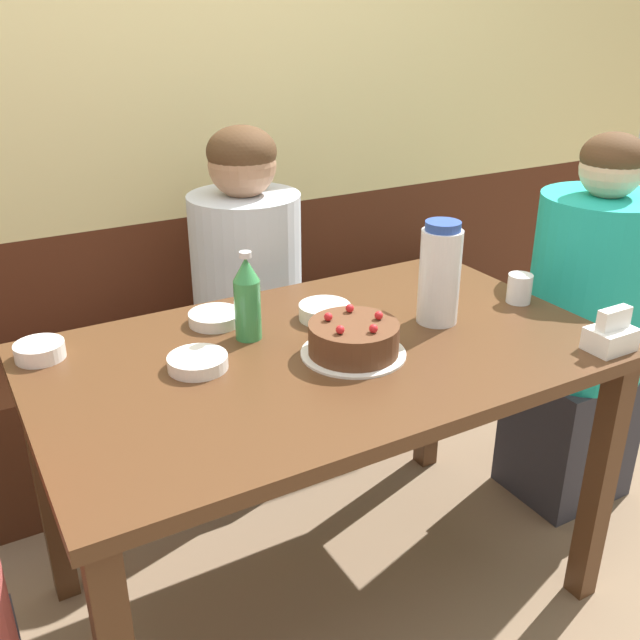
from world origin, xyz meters
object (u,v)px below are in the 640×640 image
at_px(soju_bottle, 247,298).
at_px(glass_water_tall, 519,288).
at_px(person_pale_blue_shirt, 584,332).
at_px(bowl_side_dish, 215,318).
at_px(napkin_holder, 611,335).
at_px(bowl_sauce_shallow, 198,362).
at_px(bowl_rice_small, 40,351).
at_px(birthday_cake, 354,339).
at_px(person_teal_shirt, 249,312).
at_px(bench_seat, 209,391).
at_px(water_pitcher, 440,274).
at_px(bowl_soup_white, 325,312).

relative_size(soju_bottle, glass_water_tall, 2.80).
bearing_deg(person_pale_blue_shirt, bowl_side_dish, -12.72).
height_order(napkin_holder, bowl_side_dish, napkin_holder).
bearing_deg(bowl_sauce_shallow, soju_bottle, 28.31).
xyz_separation_m(soju_bottle, bowl_rice_small, (-0.46, 0.14, -0.09)).
bearing_deg(napkin_holder, glass_water_tall, 85.91).
height_order(glass_water_tall, person_pale_blue_shirt, person_pale_blue_shirt).
height_order(birthday_cake, napkin_holder, napkin_holder).
relative_size(birthday_cake, soju_bottle, 1.12).
height_order(birthday_cake, bowl_rice_small, birthday_cake).
xyz_separation_m(person_teal_shirt, person_pale_blue_shirt, (0.84, -0.65, -0.00)).
height_order(bench_seat, water_pitcher, water_pitcher).
height_order(water_pitcher, bowl_side_dish, water_pitcher).
distance_m(soju_bottle, bowl_rice_small, 0.49).
bearing_deg(bowl_rice_small, soju_bottle, -16.57).
relative_size(bowl_rice_small, person_pale_blue_shirt, 0.10).
distance_m(birthday_cake, soju_bottle, 0.28).
bearing_deg(water_pitcher, bowl_soup_white, 147.34).
bearing_deg(bowl_soup_white, bowl_rice_small, 169.24).
xyz_separation_m(napkin_holder, person_teal_shirt, (-0.48, 1.00, -0.22)).
bearing_deg(bowl_rice_small, bowl_soup_white, -10.76).
height_order(soju_bottle, bowl_soup_white, soju_bottle).
bearing_deg(bowl_soup_white, bowl_sauce_shallow, -165.79).
bearing_deg(bowl_side_dish, person_pale_blue_shirt, -12.72).
distance_m(bench_seat, bowl_soup_white, 0.88).
xyz_separation_m(water_pitcher, person_pale_blue_shirt, (0.60, 0.02, -0.31)).
bearing_deg(water_pitcher, soju_bottle, 162.29).
xyz_separation_m(soju_bottle, person_teal_shirt, (0.23, 0.52, -0.28)).
bearing_deg(water_pitcher, bowl_side_dish, 151.85).
distance_m(bench_seat, person_pale_blue_shirt, 1.29).
xyz_separation_m(soju_bottle, napkin_holder, (0.71, -0.48, -0.07)).
bearing_deg(person_teal_shirt, bowl_rice_small, -60.88).
bearing_deg(bowl_soup_white, napkin_holder, -44.71).
distance_m(bowl_side_dish, bowl_sauce_shallow, 0.24).
xyz_separation_m(bench_seat, napkin_holder, (0.58, -1.17, 0.57)).
height_order(bench_seat, bowl_soup_white, bowl_soup_white).
distance_m(birthday_cake, bowl_rice_small, 0.72).
xyz_separation_m(birthday_cake, water_pitcher, (0.29, 0.06, 0.09)).
bearing_deg(birthday_cake, person_pale_blue_shirt, 4.74).
bearing_deg(bowl_soup_white, soju_bottle, -177.85).
xyz_separation_m(bench_seat, bowl_sauce_shallow, (-0.30, -0.78, 0.55)).
bearing_deg(bowl_sauce_shallow, person_pale_blue_shirt, -1.85).
xyz_separation_m(bowl_rice_small, glass_water_tall, (1.20, -0.29, 0.02)).
distance_m(bench_seat, napkin_holder, 1.42).
bearing_deg(napkin_holder, bowl_soup_white, 135.29).
bearing_deg(bowl_side_dish, bowl_rice_small, 177.68).
height_order(bowl_side_dish, person_teal_shirt, person_teal_shirt).
xyz_separation_m(bench_seat, birthday_cake, (0.04, -0.89, 0.57)).
relative_size(bench_seat, bowl_rice_small, 21.92).
distance_m(water_pitcher, person_teal_shirt, 0.77).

